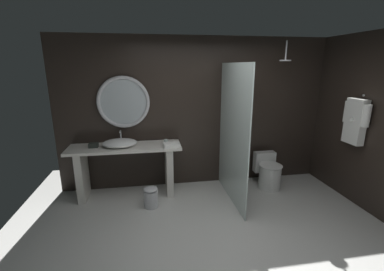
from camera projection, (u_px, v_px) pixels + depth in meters
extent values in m
plane|color=silver|center=(227.00, 246.00, 3.16)|extent=(5.76, 5.76, 0.00)
cube|color=black|center=(198.00, 113.00, 4.64)|extent=(4.80, 0.10, 2.60)
cube|color=black|center=(365.00, 122.00, 3.93)|extent=(0.10, 2.47, 2.60)
cube|color=silver|center=(125.00, 147.00, 4.23)|extent=(1.80, 0.54, 0.04)
cube|color=silver|center=(82.00, 175.00, 4.23)|extent=(0.11, 0.46, 0.81)
cube|color=silver|center=(169.00, 169.00, 4.45)|extent=(0.11, 0.46, 0.81)
ellipsoid|color=white|center=(120.00, 143.00, 4.20)|extent=(0.54, 0.45, 0.11)
cylinder|color=silver|center=(121.00, 137.00, 4.38)|extent=(0.02, 0.02, 0.21)
cylinder|color=silver|center=(120.00, 132.00, 4.30)|extent=(0.02, 0.10, 0.02)
cylinder|color=silver|center=(166.00, 142.00, 4.27)|extent=(0.07, 0.07, 0.09)
cube|color=#282D28|center=(94.00, 145.00, 4.15)|extent=(0.14, 0.10, 0.07)
torus|color=silver|center=(123.00, 102.00, 4.28)|extent=(0.86, 0.06, 0.86)
cylinder|color=#B2BCC1|center=(124.00, 102.00, 4.29)|extent=(0.76, 0.01, 0.76)
cube|color=silver|center=(233.00, 135.00, 4.05)|extent=(0.02, 1.38, 2.16)
cylinder|color=silver|center=(286.00, 50.00, 4.16)|extent=(0.02, 0.02, 0.29)
cylinder|color=silver|center=(285.00, 60.00, 4.21)|extent=(0.18, 0.18, 0.02)
sphere|color=silver|center=(364.00, 95.00, 3.85)|extent=(0.04, 0.04, 0.04)
cube|color=white|center=(355.00, 122.00, 3.94)|extent=(0.12, 0.33, 0.69)
cylinder|color=white|center=(366.00, 116.00, 3.74)|extent=(0.10, 0.10, 0.33)
cylinder|color=white|center=(348.00, 111.00, 4.09)|extent=(0.10, 0.10, 0.33)
sphere|color=white|center=(351.00, 119.00, 3.92)|extent=(0.07, 0.07, 0.07)
cylinder|color=white|center=(270.00, 177.00, 4.63)|extent=(0.38, 0.38, 0.42)
ellipsoid|color=white|center=(271.00, 165.00, 4.57)|extent=(0.40, 0.43, 0.02)
cube|color=white|center=(264.00, 162.00, 4.83)|extent=(0.38, 0.15, 0.38)
cylinder|color=silver|center=(151.00, 199.00, 4.02)|extent=(0.21, 0.21, 0.27)
ellipsoid|color=silver|center=(150.00, 189.00, 3.98)|extent=(0.21, 0.21, 0.06)
cube|color=white|center=(171.00, 145.00, 4.17)|extent=(0.27, 0.19, 0.06)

